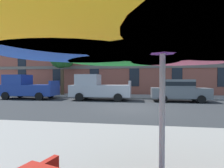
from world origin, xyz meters
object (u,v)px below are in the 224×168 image
Objects in this scene: sedan_gray at (179,90)px; patio_umbrella at (163,31)px; pickup_blue at (26,88)px; street_tree_left at (62,59)px; pickup_silver at (98,88)px.

sedan_gray is 1.24× the size of patio_umbrella.
pickup_blue is 1.16× the size of sedan_gray.
sedan_gray is at bearing -17.33° from street_tree_left.
pickup_blue and pickup_silver have the same top height.
pickup_silver is at bearing -36.45° from street_tree_left.
pickup_silver is at bearing 0.00° from pickup_blue.
street_tree_left is 1.50× the size of patio_umbrella.
street_tree_left is at bearing 117.46° from patio_umbrella.
sedan_gray is at bearing -0.00° from pickup_blue.
street_tree_left is (1.86, 3.56, 3.02)m from pickup_blue.
patio_umbrella is (8.45, -16.26, -1.78)m from street_tree_left.
street_tree_left is 18.41m from patio_umbrella.
pickup_silver reaches higher than sedan_gray.
pickup_blue reaches higher than sedan_gray.
sedan_gray is (13.28, -0.00, -0.08)m from pickup_blue.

